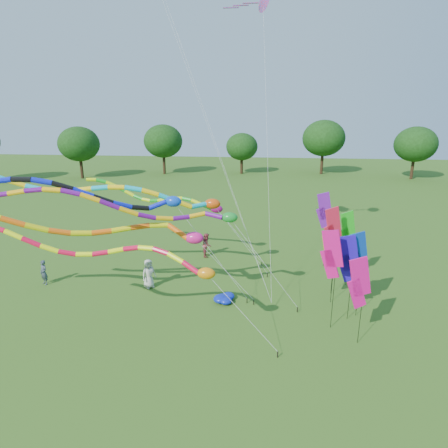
# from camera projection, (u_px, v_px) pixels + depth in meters

# --- Properties ---
(ground) EXTENTS (160.00, 160.00, 0.00)m
(ground) POSITION_uv_depth(u_px,v_px,m) (216.00, 348.00, 16.97)
(ground) COLOR #2F5C18
(ground) RESTS_ON ground
(tree_ring) EXTENTS (120.69, 119.96, 9.50)m
(tree_ring) POSITION_uv_depth(u_px,v_px,m) (176.00, 235.00, 15.48)
(tree_ring) COLOR #382314
(tree_ring) RESTS_ON ground
(tube_kite_red) EXTENTS (13.00, 1.10, 6.33)m
(tube_kite_red) POSITION_uv_depth(u_px,v_px,m) (120.00, 254.00, 16.13)
(tube_kite_red) COLOR black
(tube_kite_red) RESTS_ON ground
(tube_kite_orange) EXTENTS (16.02, 4.53, 7.06)m
(tube_kite_orange) POSITION_uv_depth(u_px,v_px,m) (89.00, 227.00, 18.35)
(tube_kite_orange) COLOR black
(tube_kite_orange) RESTS_ON ground
(tube_kite_purple) EXTENTS (14.56, 3.36, 7.73)m
(tube_kite_purple) POSITION_uv_depth(u_px,v_px,m) (136.00, 208.00, 17.36)
(tube_kite_purple) COLOR black
(tube_kite_purple) RESTS_ON ground
(tube_kite_blue) EXTENTS (14.87, 4.87, 8.26)m
(tube_kite_blue) POSITION_uv_depth(u_px,v_px,m) (74.00, 194.00, 17.24)
(tube_kite_blue) COLOR black
(tube_kite_blue) RESTS_ON ground
(tube_kite_cyan) EXTENTS (16.22, 3.93, 8.02)m
(tube_kite_cyan) POSITION_uv_depth(u_px,v_px,m) (125.00, 194.00, 21.58)
(tube_kite_cyan) COLOR black
(tube_kite_cyan) RESTS_ON ground
(tube_kite_green) EXTENTS (12.33, 1.50, 6.41)m
(tube_kite_green) POSITION_uv_depth(u_px,v_px,m) (170.00, 199.00, 25.97)
(tube_kite_green) COLOR black
(tube_kite_green) RESTS_ON ground
(delta_kite_high_c) EXTENTS (3.29, 6.05, 17.26)m
(delta_kite_high_c) POSITION_uv_depth(u_px,v_px,m) (263.00, 0.00, 20.92)
(delta_kite_high_c) COLOR black
(delta_kite_high_c) RESTS_ON ground
(banner_pole_red) EXTENTS (1.10, 0.54, 5.31)m
(banner_pole_red) POSITION_uv_depth(u_px,v_px,m) (333.00, 228.00, 20.99)
(banner_pole_red) COLOR black
(banner_pole_red) RESTS_ON ground
(banner_pole_blue_b) EXTENTS (1.13, 0.41, 4.66)m
(banner_pole_blue_b) POSITION_uv_depth(u_px,v_px,m) (358.00, 255.00, 18.73)
(banner_pole_blue_b) COLOR black
(banner_pole_blue_b) RESTS_ON ground
(banner_pole_violet) EXTENTS (1.15, 0.31, 5.29)m
(banner_pole_violet) POSITION_uv_depth(u_px,v_px,m) (324.00, 210.00, 24.99)
(banner_pole_violet) COLOR black
(banner_pole_violet) RESTS_ON ground
(banner_pole_green) EXTENTS (1.10, 0.53, 4.79)m
(banner_pole_green) POSITION_uv_depth(u_px,v_px,m) (348.00, 231.00, 22.21)
(banner_pole_green) COLOR black
(banner_pole_green) RESTS_ON ground
(banner_pole_magenta_b) EXTENTS (1.14, 0.37, 4.30)m
(banner_pole_magenta_b) POSITION_uv_depth(u_px,v_px,m) (359.00, 283.00, 16.47)
(banner_pole_magenta_b) COLOR black
(banner_pole_magenta_b) RESTS_ON ground
(banner_pole_blue_a) EXTENTS (1.16, 0.13, 4.58)m
(banner_pole_blue_a) POSITION_uv_depth(u_px,v_px,m) (348.00, 259.00, 18.50)
(banner_pole_blue_a) COLOR black
(banner_pole_blue_a) RESTS_ON ground
(banner_pole_magenta_a) EXTENTS (1.09, 0.54, 5.09)m
(banner_pole_magenta_a) POSITION_uv_depth(u_px,v_px,m) (332.00, 255.00, 17.66)
(banner_pole_magenta_a) COLOR black
(banner_pole_magenta_a) RESTS_ON ground
(banner_pole_orange) EXTENTS (1.14, 0.39, 4.14)m
(banner_pole_orange) POSITION_uv_depth(u_px,v_px,m) (330.00, 255.00, 20.28)
(banner_pole_orange) COLOR black
(banner_pole_orange) RESTS_ON ground
(blue_nylon_heap) EXTENTS (1.38, 1.43, 0.48)m
(blue_nylon_heap) POSITION_uv_depth(u_px,v_px,m) (228.00, 298.00, 21.19)
(blue_nylon_heap) COLOR #0D21AD
(blue_nylon_heap) RESTS_ON ground
(person_a) EXTENTS (1.03, 1.05, 1.82)m
(person_a) POSITION_uv_depth(u_px,v_px,m) (149.00, 274.00, 22.68)
(person_a) COLOR beige
(person_a) RESTS_ON ground
(person_b) EXTENTS (0.68, 0.60, 1.57)m
(person_b) POSITION_uv_depth(u_px,v_px,m) (44.00, 273.00, 23.15)
(person_b) COLOR #394350
(person_b) RESTS_ON ground
(person_c) EXTENTS (0.77, 0.94, 1.78)m
(person_c) POSITION_uv_depth(u_px,v_px,m) (207.00, 245.00, 27.77)
(person_c) COLOR #8E333B
(person_c) RESTS_ON ground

